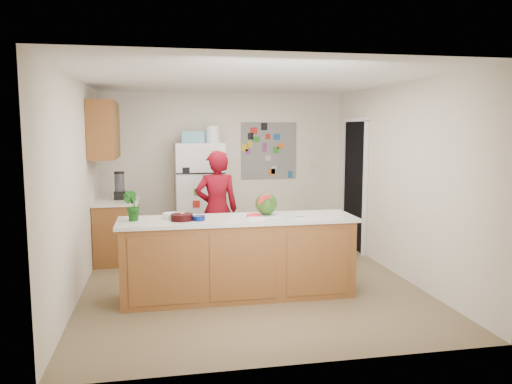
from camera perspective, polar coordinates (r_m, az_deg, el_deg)
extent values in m
cube|color=brown|center=(6.38, -0.90, -10.35)|extent=(4.00, 4.50, 0.02)
cube|color=beige|center=(8.35, -3.61, 2.64)|extent=(4.00, 0.02, 2.50)
cube|color=beige|center=(6.11, -19.84, 0.51)|extent=(0.02, 4.50, 2.50)
cube|color=beige|center=(6.76, 16.10, 1.28)|extent=(0.02, 4.50, 2.50)
cube|color=white|center=(6.11, -0.94, 12.78)|extent=(4.00, 4.50, 0.02)
cube|color=black|center=(8.09, 11.24, 0.73)|extent=(0.03, 0.85, 2.04)
cube|color=brown|center=(5.75, -2.01, -7.67)|extent=(2.60, 0.62, 0.88)
cube|color=silver|center=(5.65, -2.03, -3.16)|extent=(2.68, 0.70, 0.04)
cube|color=brown|center=(7.52, -15.57, -4.45)|extent=(0.60, 0.80, 0.86)
cube|color=silver|center=(7.44, -15.69, -1.05)|extent=(0.64, 0.84, 0.04)
cube|color=brown|center=(7.33, -17.02, 6.78)|extent=(0.35, 1.00, 0.80)
cube|color=silver|center=(7.97, -6.45, -0.51)|extent=(0.75, 0.70, 1.70)
cube|color=#5999B2|center=(7.89, -7.28, 6.25)|extent=(0.35, 0.28, 0.18)
cube|color=slate|center=(8.43, 1.47, 4.74)|extent=(0.95, 0.01, 0.95)
imported|color=maroon|center=(6.89, -4.50, -2.01)|extent=(0.60, 0.40, 1.63)
cylinder|color=black|center=(7.48, -15.32, 0.62)|extent=(0.14, 0.14, 0.38)
cube|color=silver|center=(5.75, 0.63, -2.72)|extent=(0.43, 0.35, 0.01)
sphere|color=#2E5416|center=(5.76, 1.18, -1.37)|extent=(0.25, 0.25, 0.25)
cylinder|color=red|center=(5.68, -0.22, -2.67)|extent=(0.16, 0.16, 0.02)
cylinder|color=black|center=(5.54, -8.46, -2.87)|extent=(0.32, 0.32, 0.07)
cylinder|color=white|center=(5.69, -9.65, -2.68)|extent=(0.25, 0.25, 0.06)
cylinder|color=#041558|center=(5.52, -6.55, -2.98)|extent=(0.14, 0.14, 0.05)
cylinder|color=beige|center=(5.62, -8.50, -3.01)|extent=(0.26, 0.26, 0.02)
cube|color=white|center=(5.63, -0.03, -2.88)|extent=(0.18, 0.16, 0.02)
cube|color=slate|center=(5.68, 5.01, -2.86)|extent=(0.10, 0.07, 0.01)
imported|color=#163E12|center=(5.62, -14.03, -1.54)|extent=(0.22, 0.21, 0.33)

